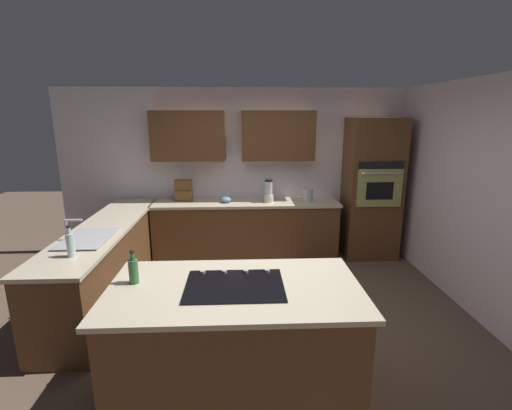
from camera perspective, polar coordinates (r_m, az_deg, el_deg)
name	(u,v)px	position (r m, az deg, el deg)	size (l,w,h in m)	color
ground_plane	(257,313)	(4.32, 0.23, -16.60)	(14.00, 14.00, 0.00)	brown
wall_back	(247,163)	(5.81, -1.45, 6.61)	(6.00, 0.44, 2.60)	silver
wall_left	(467,194)	(4.89, 30.13, 1.48)	(0.10, 4.00, 2.60)	silver
lower_cabinets_back	(246,231)	(5.72, -1.60, -4.04)	(2.80, 0.60, 0.86)	brown
countertop_back	(246,203)	(5.59, -1.63, 0.35)	(2.84, 0.64, 0.04)	beige
lower_cabinets_side	(108,262)	(4.90, -22.12, -8.26)	(0.60, 2.90, 0.86)	brown
countertop_side	(105,227)	(4.76, -22.61, -3.22)	(0.64, 2.94, 0.04)	beige
island_base	(236,340)	(3.14, -3.22, -20.27)	(1.89, 0.99, 0.86)	brown
island_top	(235,289)	(2.92, -3.34, -12.95)	(1.97, 1.07, 0.04)	beige
wall_oven	(372,189)	(5.91, 17.65, 2.40)	(0.80, 0.66, 2.16)	brown
sink_unit	(86,238)	(4.30, -25.01, -4.70)	(0.46, 0.70, 0.23)	#515456
cooktop	(235,285)	(2.91, -3.35, -12.41)	(0.76, 0.56, 0.03)	black
blender	(269,192)	(5.53, 1.99, 1.98)	(0.15, 0.15, 0.35)	beige
mixing_bowl	(226,200)	(5.54, -4.73, 0.85)	(0.16, 0.16, 0.09)	#668CB2
spice_rack	(184,190)	(5.70, -11.27, 2.24)	(0.26, 0.11, 0.33)	brown
kettle	(308,195)	(5.62, 8.10, 1.52)	(0.15, 0.15, 0.20)	#B7BABF
dish_soap_bottle	(71,244)	(3.83, -27.03, -5.48)	(0.07, 0.07, 0.31)	silver
oil_bottle	(133,270)	(3.07, -18.62, -9.65)	(0.08, 0.08, 0.27)	#336B38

